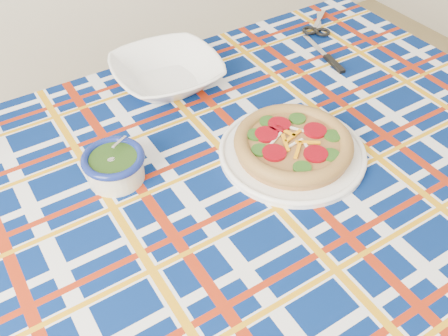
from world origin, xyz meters
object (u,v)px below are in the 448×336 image
dining_table (214,207)px  main_focaccia_plate (293,144)px  serving_bowl (167,73)px  pesto_bowl (114,164)px

dining_table → main_focaccia_plate: main_focaccia_plate is taller
main_focaccia_plate → serving_bowl: size_ratio=1.21×
main_focaccia_plate → serving_bowl: bearing=104.2°
dining_table → serving_bowl: (0.09, 0.37, 0.11)m
pesto_bowl → serving_bowl: pesto_bowl is taller
serving_bowl → pesto_bowl: bearing=-136.0°
main_focaccia_plate → pesto_bowl: bearing=157.6°
pesto_bowl → dining_table: bearing=-36.4°
main_focaccia_plate → pesto_bowl: pesto_bowl is taller
dining_table → serving_bowl: serving_bowl is taller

